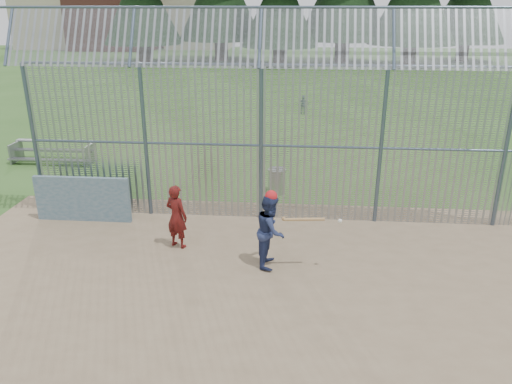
# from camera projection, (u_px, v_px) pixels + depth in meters

# --- Properties ---
(ground) EXTENTS (120.00, 120.00, 0.00)m
(ground) POSITION_uv_depth(u_px,v_px,m) (248.00, 287.00, 10.10)
(ground) COLOR #2D511E
(ground) RESTS_ON ground
(dirt_infield) EXTENTS (14.00, 10.00, 0.02)m
(dirt_infield) POSITION_uv_depth(u_px,v_px,m) (245.00, 300.00, 9.63)
(dirt_infield) COLOR #756047
(dirt_infield) RESTS_ON ground
(dugout_wall) EXTENTS (2.50, 0.12, 1.20)m
(dugout_wall) POSITION_uv_depth(u_px,v_px,m) (83.00, 199.00, 12.94)
(dugout_wall) COLOR #38566B
(dugout_wall) RESTS_ON dirt_infield
(batter) EXTENTS (0.66, 0.82, 1.62)m
(batter) POSITION_uv_depth(u_px,v_px,m) (271.00, 231.00, 10.65)
(batter) COLOR navy
(batter) RESTS_ON dirt_infield
(onlooker) EXTENTS (0.65, 0.56, 1.52)m
(onlooker) POSITION_uv_depth(u_px,v_px,m) (177.00, 216.00, 11.49)
(onlooker) COLOR maroon
(onlooker) RESTS_ON dirt_infield
(bg_kid_seated) EXTENTS (0.59, 0.27, 0.98)m
(bg_kid_seated) POSITION_uv_depth(u_px,v_px,m) (303.00, 105.00, 25.67)
(bg_kid_seated) COLOR slate
(bg_kid_seated) RESTS_ON ground
(batting_gear) EXTENTS (1.61, 0.36, 0.62)m
(batting_gear) POSITION_uv_depth(u_px,v_px,m) (279.00, 202.00, 10.37)
(batting_gear) COLOR red
(batting_gear) RESTS_ON ground
(trash_can) EXTENTS (0.56, 0.56, 0.82)m
(trash_can) POSITION_uv_depth(u_px,v_px,m) (277.00, 181.00, 15.02)
(trash_can) COLOR gray
(trash_can) RESTS_ON ground
(bleacher) EXTENTS (3.00, 0.95, 0.72)m
(bleacher) POSITION_uv_depth(u_px,v_px,m) (53.00, 151.00, 17.90)
(bleacher) COLOR slate
(bleacher) RESTS_ON ground
(backstop_fence) EXTENTS (20.09, 0.81, 5.30)m
(backstop_fence) POSITION_uv_depth(u_px,v_px,m) (334.00, 134.00, 12.32)
(backstop_fence) COLOR #47566B
(backstop_fence) RESTS_ON ground
(distant_buildings) EXTENTS (26.50, 10.50, 8.00)m
(distant_buildings) POSITION_uv_depth(u_px,v_px,m) (111.00, 19.00, 63.32)
(distant_buildings) COLOR brown
(distant_buildings) RESTS_ON ground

